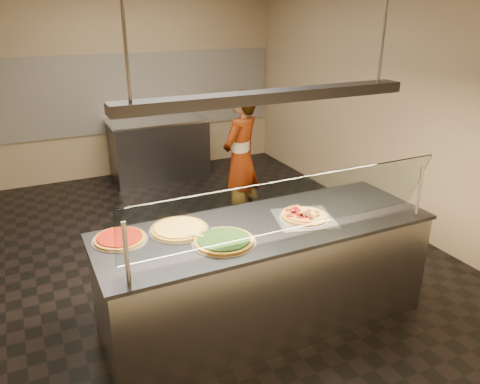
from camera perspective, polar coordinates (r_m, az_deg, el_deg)
name	(u,v)px	position (r m, az deg, el deg)	size (l,w,h in m)	color
ground	(196,251)	(5.32, -5.39, -7.20)	(5.00, 6.00, 0.02)	black
wall_back	(124,80)	(7.64, -14.00, 13.13)	(5.00, 0.02, 3.00)	tan
wall_front	(413,249)	(2.34, 20.35, -6.48)	(5.00, 0.02, 3.00)	tan
wall_right	(384,99)	(6.09, 17.18, 10.77)	(0.02, 6.00, 3.00)	tan
tile_band	(125,93)	(7.64, -13.81, 11.63)	(4.90, 0.02, 1.20)	silver
serving_counter	(265,275)	(3.97, 3.08, -10.01)	(2.72, 0.94, 0.93)	#B7B7BC
sneeze_guard	(290,206)	(3.36, 6.13, -1.68)	(2.48, 0.18, 0.54)	#B7B7BC
perforated_tray	(304,218)	(3.88, 7.82, -3.14)	(0.57, 0.57, 0.01)	silver
half_pizza_pepperoni	(295,217)	(3.82, 6.68, -3.00)	(0.29, 0.42, 0.05)	brown
half_pizza_sausage	(314,214)	(3.92, 8.98, -2.63)	(0.29, 0.42, 0.04)	brown
pizza_spinach	(224,241)	(3.46, -1.99, -5.93)	(0.48, 0.48, 0.03)	silver
pizza_cheese	(179,228)	(3.68, -7.47, -4.41)	(0.47, 0.47, 0.03)	silver
pizza_tomato	(120,238)	(3.61, -14.44, -5.47)	(0.41, 0.41, 0.03)	silver
pizza_spatula	(202,234)	(3.54, -4.61, -5.10)	(0.29, 0.17, 0.02)	#B7B7BC
prep_table	(159,149)	(7.50, -9.83, 5.20)	(1.49, 0.74, 0.93)	#3A3A3F
worker	(241,158)	(5.72, 0.11, 4.15)	(0.61, 0.40, 1.66)	black
heat_lamp_housing	(269,96)	(3.44, 3.58, 11.56)	(2.30, 0.18, 0.08)	#3A3A3F
lamp_rod_left	(123,17)	(3.02, -14.08, 20.02)	(0.02, 0.02, 1.01)	#B7B7BC
lamp_rod_right	(386,14)	(3.97, 17.32, 19.96)	(0.02, 0.02, 1.01)	#B7B7BC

